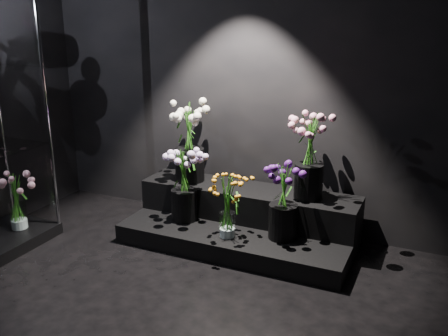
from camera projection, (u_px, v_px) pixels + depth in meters
The scene contains 9 objects.
floor at pixel (118, 329), 3.26m from camera, with size 4.00×4.00×0.00m, color black.
wall_back at pixel (239, 78), 4.57m from camera, with size 4.00×4.00×0.00m, color black.
display_riser at pixel (243, 220), 4.50m from camera, with size 2.01×0.89×0.45m.
bouquet_orange_bells at pixel (227, 206), 4.12m from camera, with size 0.37×0.37×0.54m.
bouquet_lilac at pixel (184, 180), 4.44m from camera, with size 0.41×0.41×0.65m.
bouquet_purple at pixel (284, 198), 4.08m from camera, with size 0.35×0.35×0.65m.
bouquet_cream_roses at pixel (189, 137), 4.63m from camera, with size 0.49×0.49×0.74m.
bouquet_pink_roses at pixel (310, 151), 4.18m from camera, with size 0.47×0.47×0.73m.
bouquet_case_base_pink at pixel (16, 201), 4.45m from camera, with size 0.37×0.37×0.50m.
Camera 1 is at (1.79, -2.25, 1.99)m, focal length 40.00 mm.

